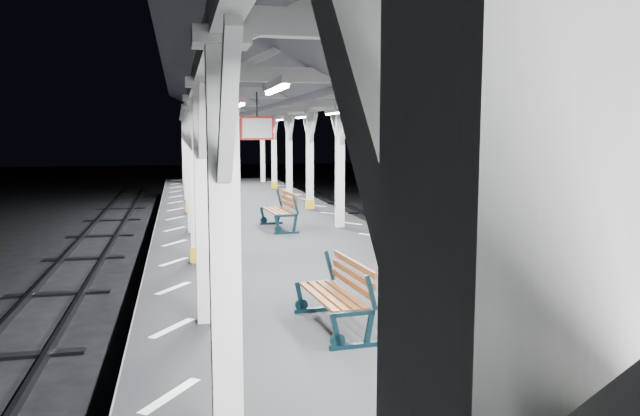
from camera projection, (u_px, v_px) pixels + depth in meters
name	position (u px, v px, depth m)	size (l,w,h in m)	color
ground	(316.00, 336.00, 11.11)	(120.00, 120.00, 0.00)	black
platform	(316.00, 308.00, 11.05)	(6.00, 50.00, 1.00)	black
hazard_stripes_left	(173.00, 288.00, 10.45)	(1.00, 48.00, 0.01)	silver
hazard_stripes_right	(445.00, 274.00, 11.53)	(1.00, 48.00, 0.01)	silver
track_left	(12.00, 353.00, 10.00)	(2.20, 60.00, 0.16)	#2D2D33
track_right	(565.00, 313.00, 12.20)	(2.20, 60.00, 0.16)	#2D2D33
canopy	(316.00, 76.00, 10.54)	(5.40, 49.00, 4.65)	silver
bench_near	(339.00, 292.00, 8.29)	(0.76, 1.73, 0.91)	black
bench_mid	(282.00, 210.00, 16.83)	(0.83, 1.88, 0.99)	black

